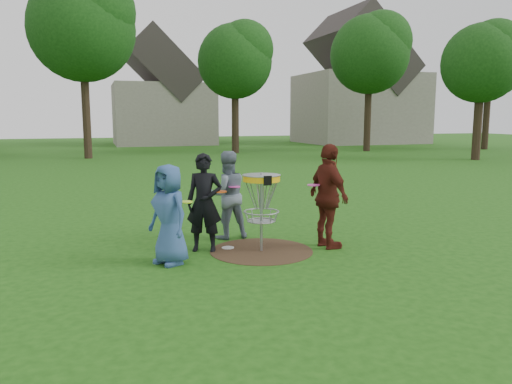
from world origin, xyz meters
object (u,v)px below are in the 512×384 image
object	(u,v)px
player_black	(204,203)
player_grey	(227,195)
player_blue	(169,215)
player_maroon	(329,196)
disc_golf_basket	(261,193)

from	to	relation	value
player_black	player_grey	world-z (taller)	player_black
player_black	player_blue	bearing A→B (deg)	-116.86
player_grey	player_maroon	world-z (taller)	player_maroon
player_blue	player_grey	distance (m)	1.89
player_grey	player_maroon	bearing A→B (deg)	136.03
player_blue	player_maroon	bearing A→B (deg)	61.87
player_maroon	player_black	bearing A→B (deg)	70.84
player_blue	player_grey	bearing A→B (deg)	106.26
player_blue	player_maroon	size ratio (longest dim) A/B	0.86
player_blue	player_black	world-z (taller)	player_black
player_grey	player_maroon	distance (m)	1.99
player_blue	disc_golf_basket	world-z (taller)	player_blue
player_maroon	disc_golf_basket	xyz separation A→B (m)	(-1.20, 0.15, 0.09)
player_blue	disc_golf_basket	bearing A→B (deg)	68.61
player_blue	player_black	xyz separation A→B (m)	(0.69, 0.58, 0.06)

